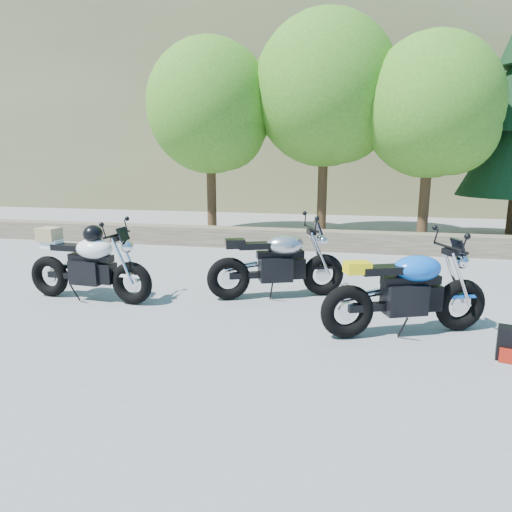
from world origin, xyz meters
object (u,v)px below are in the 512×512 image
Objects in this scene: backpack at (511,344)px; silver_bike at (278,264)px; white_bike at (88,264)px; blue_bike at (407,293)px.

silver_bike is at bearing 163.25° from backpack.
blue_bike is (4.97, -0.47, -0.05)m from white_bike.
white_bike is (-3.02, -0.80, 0.05)m from silver_bike.
backpack is (1.12, -0.60, -0.38)m from blue_bike.
backpack is (3.06, -1.87, -0.38)m from silver_bike.
blue_bike reaches higher than backpack.
white_bike is 6.19m from backpack.
backpack is at bearing -5.80° from white_bike.
white_bike is 4.99m from blue_bike.
backpack is (6.09, -1.06, -0.43)m from white_bike.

